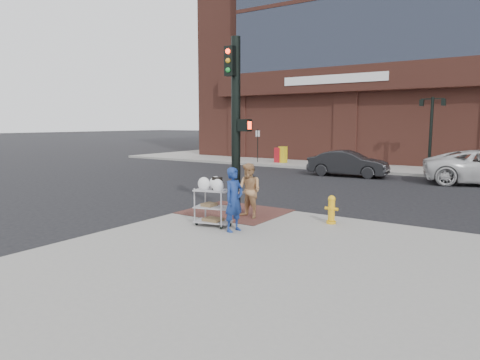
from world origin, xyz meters
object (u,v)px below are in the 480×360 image
Objects in this scene: pedestrian_tan at (249,191)px; utility_cart at (213,204)px; lamp_post at (431,125)px; traffic_signal_pole at (236,121)px; woman_blue at (234,200)px; sedan_dark at (348,163)px; fire_hydrant at (331,209)px.

pedestrian_tan is 1.33m from utility_cart.
lamp_post is 0.80× the size of traffic_signal_pole.
traffic_signal_pole is 2.05m from pedestrian_tan.
woman_blue is (-1.34, -16.98, -1.69)m from lamp_post.
sedan_dark is 3.20× the size of utility_cart.
traffic_signal_pole is at bearing 166.74° from pedestrian_tan.
lamp_post reaches higher than woman_blue.
pedestrian_tan is 0.38× the size of sedan_dark.
utility_cart is (-0.27, -1.29, -0.19)m from pedestrian_tan.
pedestrian_tan reaches higher than fire_hydrant.
fire_hydrant is (2.80, 0.32, -2.30)m from traffic_signal_pole.
lamp_post is 0.99× the size of sedan_dark.
pedestrian_tan is at bearing 78.11° from utility_cart.
sedan_dark is (-0.75, 11.37, -2.16)m from traffic_signal_pole.
traffic_signal_pole is 11.60m from sedan_dark.
woman_blue is 1.23× the size of utility_cart.
woman_blue is 2.09× the size of fire_hydrant.
pedestrian_tan is 11.77m from sedan_dark.
lamp_post is 2.56× the size of woman_blue.
sedan_dark is at bearing 16.11° from woman_blue.
utility_cart reaches higher than sedan_dark.
lamp_post is at bearing 91.25° from fire_hydrant.
traffic_signal_pole is 1.24× the size of sedan_dark.
woman_blue reaches higher than fire_hydrant.
woman_blue is 0.80m from utility_cart.
lamp_post is 17.06m from utility_cart.
lamp_post reaches higher than fire_hydrant.
pedestrian_tan reaches higher than utility_cart.
fire_hydrant is (0.33, -14.91, -2.09)m from lamp_post.
sedan_dark is (-1.40, 11.68, -0.24)m from pedestrian_tan.
pedestrian_tan is at bearing 26.65° from woman_blue.
lamp_post is 3.16× the size of utility_cart.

